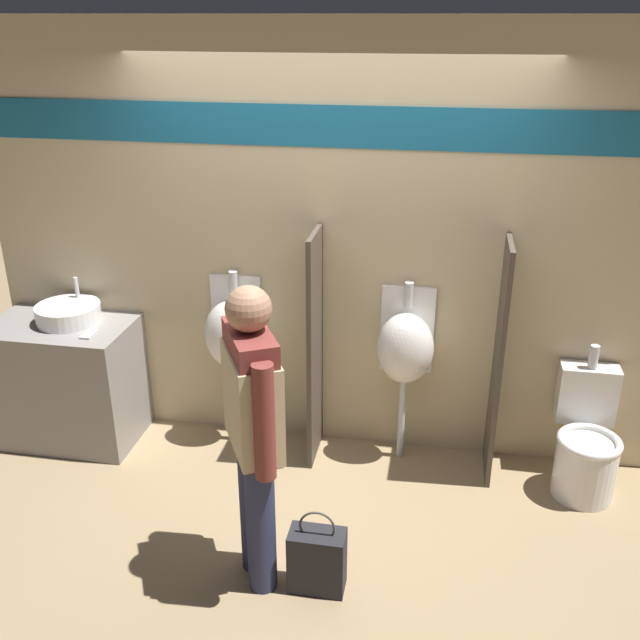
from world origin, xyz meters
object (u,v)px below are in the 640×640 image
Objects in this scene: urinal_far at (405,348)px; toilet at (586,445)px; person_in_vest at (253,420)px; shopping_bag at (317,560)px; cell_phone at (89,334)px; sink_basin at (68,313)px; urinal_near_counter at (232,334)px.

urinal_far is 1.34× the size of toilet.
urinal_far is 1.40m from person_in_vest.
urinal_far is 2.52× the size of shopping_bag.
urinal_far reaches higher than cell_phone.
sink_basin reaches higher than cell_phone.
toilet is 1.88× the size of shopping_bag.
toilet is (1.12, -0.15, -0.48)m from urinal_far.
person_in_vest reaches higher than urinal_near_counter.
urinal_near_counter is 1.00× the size of urinal_far.
toilet is at bearing -86.58° from person_in_vest.
shopping_bag is (1.88, -1.17, -0.72)m from sink_basin.
person_in_vest reaches higher than cell_phone.
toilet is 0.55× the size of person_in_vest.
urinal_near_counter is at bearing 122.16° from shopping_bag.
person_in_vest is at bearing 173.79° from shopping_bag.
cell_phone is 0.12× the size of urinal_near_counter.
urinal_near_counter is (1.08, 0.10, -0.11)m from sink_basin.
urinal_far is (2.20, 0.10, -0.11)m from sink_basin.
toilet is 1.83m from shopping_bag.
sink_basin reaches higher than toilet.
cell_phone is 0.89m from urinal_near_counter.
toilet is (3.32, -0.05, -0.59)m from sink_basin.
toilet is (3.09, 0.13, -0.54)m from cell_phone.
person_in_vest is at bearing -68.53° from urinal_near_counter.
cell_phone is 0.09× the size of person_in_vest.
urinal_near_counter reaches higher than cell_phone.
cell_phone is at bearing 26.03° from person_in_vest.
person_in_vest is at bearing -117.20° from urinal_far.
urinal_far is (1.12, 0.00, 0.00)m from urinal_near_counter.
sink_basin reaches higher than shopping_bag.
person_in_vest reaches higher than sink_basin.
person_in_vest is 0.82m from shopping_bag.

